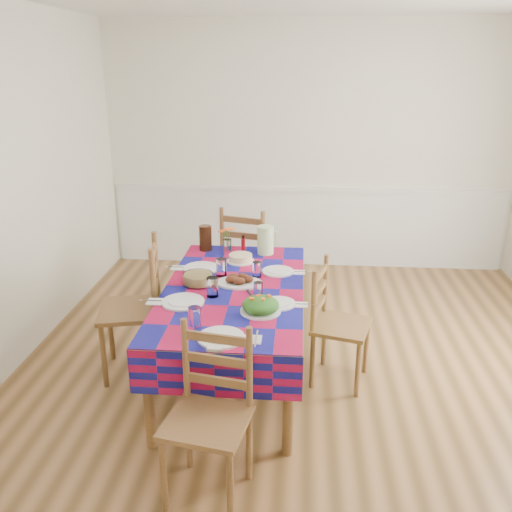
% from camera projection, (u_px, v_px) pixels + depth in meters
% --- Properties ---
extents(room, '(4.58, 5.08, 2.78)m').
position_uv_depth(room, '(312.00, 205.00, 3.62)').
color(room, brown).
rests_on(room, ground).
extents(wainscot, '(4.41, 0.06, 0.92)m').
position_uv_depth(wainscot, '(307.00, 224.00, 6.24)').
color(wainscot, white).
rests_on(wainscot, room).
extents(dining_table, '(1.00, 1.86, 0.72)m').
position_uv_depth(dining_table, '(234.00, 297.00, 3.92)').
color(dining_table, brown).
rests_on(dining_table, room).
extents(setting_near_head, '(0.45, 0.30, 0.14)m').
position_uv_depth(setting_near_head, '(212.00, 330.00, 3.21)').
color(setting_near_head, white).
rests_on(setting_near_head, dining_table).
extents(setting_left_near, '(0.53, 0.31, 0.14)m').
position_uv_depth(setting_left_near, '(193.00, 296.00, 3.67)').
color(setting_left_near, white).
rests_on(setting_left_near, dining_table).
extents(setting_left_far, '(0.51, 0.31, 0.14)m').
position_uv_depth(setting_left_far, '(208.00, 268.00, 4.18)').
color(setting_left_far, white).
rests_on(setting_left_far, dining_table).
extents(setting_right_near, '(0.43, 0.25, 0.11)m').
position_uv_depth(setting_right_near, '(272.00, 298.00, 3.65)').
color(setting_right_near, white).
rests_on(setting_right_near, dining_table).
extents(setting_right_far, '(0.46, 0.27, 0.12)m').
position_uv_depth(setting_right_far, '(271.00, 271.00, 4.13)').
color(setting_right_far, white).
rests_on(setting_right_far, dining_table).
extents(meat_platter, '(0.34, 0.24, 0.07)m').
position_uv_depth(meat_platter, '(239.00, 280.00, 3.94)').
color(meat_platter, white).
rests_on(meat_platter, dining_table).
extents(salad_platter, '(0.27, 0.27, 0.11)m').
position_uv_depth(salad_platter, '(261.00, 306.00, 3.50)').
color(salad_platter, white).
rests_on(salad_platter, dining_table).
extents(pasta_bowl, '(0.22, 0.22, 0.08)m').
position_uv_depth(pasta_bowl, '(198.00, 279.00, 3.94)').
color(pasta_bowl, white).
rests_on(pasta_bowl, dining_table).
extents(cake, '(0.22, 0.22, 0.06)m').
position_uv_depth(cake, '(241.00, 258.00, 4.38)').
color(cake, white).
rests_on(cake, dining_table).
extents(serving_utensils, '(0.12, 0.27, 0.01)m').
position_uv_depth(serving_utensils, '(253.00, 293.00, 3.79)').
color(serving_utensils, black).
rests_on(serving_utensils, dining_table).
extents(flower_vase, '(0.14, 0.12, 0.23)m').
position_uv_depth(flower_vase, '(227.00, 242.00, 4.56)').
color(flower_vase, white).
rests_on(flower_vase, dining_table).
extents(hot_sauce, '(0.03, 0.03, 0.14)m').
position_uv_depth(hot_sauce, '(243.00, 243.00, 4.61)').
color(hot_sauce, '#AB0D19').
rests_on(hot_sauce, dining_table).
extents(green_pitcher, '(0.14, 0.14, 0.24)m').
position_uv_depth(green_pitcher, '(266.00, 240.00, 4.54)').
color(green_pitcher, '#BAE19F').
rests_on(green_pitcher, dining_table).
extents(tea_pitcher, '(0.11, 0.11, 0.21)m').
position_uv_depth(tea_pitcher, '(205.00, 238.00, 4.63)').
color(tea_pitcher, black).
rests_on(tea_pitcher, dining_table).
extents(name_card, '(0.09, 0.03, 0.02)m').
position_uv_depth(name_card, '(215.00, 350.00, 3.03)').
color(name_card, white).
rests_on(name_card, dining_table).
extents(chair_near, '(0.49, 0.48, 0.96)m').
position_uv_depth(chair_near, '(209.00, 417.00, 2.88)').
color(chair_near, brown).
rests_on(chair_near, room).
extents(chair_far, '(0.55, 0.54, 1.03)m').
position_uv_depth(chair_far, '(248.00, 260.00, 5.06)').
color(chair_far, brown).
rests_on(chair_far, room).
extents(chair_left, '(0.53, 0.55, 1.05)m').
position_uv_depth(chair_left, '(136.00, 309.00, 4.02)').
color(chair_left, brown).
rests_on(chair_left, room).
extents(chair_right, '(0.48, 0.49, 0.92)m').
position_uv_depth(chair_right, '(336.00, 325.00, 3.93)').
color(chair_right, brown).
rests_on(chair_right, room).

